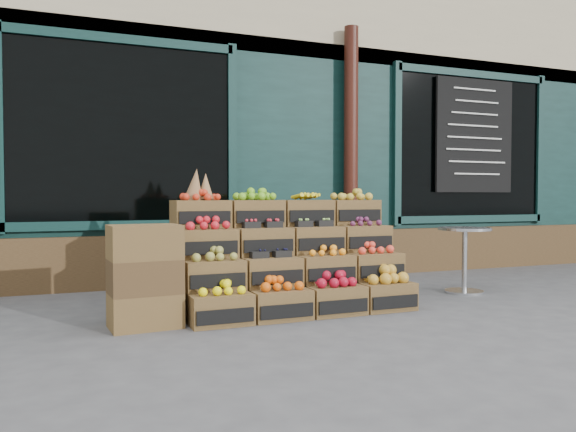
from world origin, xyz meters
name	(u,v)px	position (x,y,z in m)	size (l,w,h in m)	color
ground	(339,315)	(0.00, 0.00, 0.00)	(60.00, 60.00, 0.00)	#4A4A4D
shop_facade	(204,117)	(0.00, 5.11, 2.40)	(12.00, 6.24, 4.80)	black
crate_display	(288,265)	(-0.28, 0.49, 0.40)	(2.08, 1.04, 1.29)	brown
spare_crates	(145,276)	(-1.63, 0.16, 0.41)	(0.57, 0.42, 0.82)	brown
bistro_table	(465,252)	(1.77, 0.53, 0.44)	(0.56, 0.56, 0.71)	#B1B2B8
shopkeeper	(115,206)	(-1.64, 2.97, 0.92)	(0.67, 0.44, 1.84)	#154916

